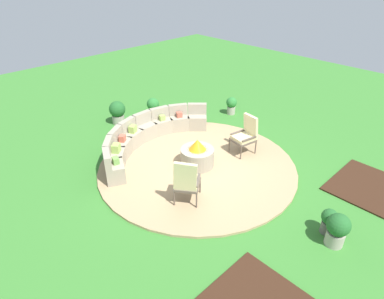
# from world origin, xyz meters

# --- Properties ---
(ground_plane) EXTENTS (24.00, 24.00, 0.00)m
(ground_plane) POSITION_xyz_m (0.00, 0.00, 0.00)
(ground_plane) COLOR #387A2D
(patio_circle) EXTENTS (5.22, 5.22, 0.06)m
(patio_circle) POSITION_xyz_m (0.00, 0.00, 0.03)
(patio_circle) COLOR tan
(patio_circle) RESTS_ON ground_plane
(mulch_bed_right) EXTENTS (1.86, 1.57, 0.04)m
(mulch_bed_right) POSITION_xyz_m (2.35, -3.55, 0.02)
(mulch_bed_right) COLOR #382114
(mulch_bed_right) RESTS_ON ground_plane
(fire_pit) EXTENTS (0.88, 0.88, 0.76)m
(fire_pit) POSITION_xyz_m (0.00, 0.00, 0.36)
(fire_pit) COLOR #9E937F
(fire_pit) RESTS_ON patio_circle
(curved_stone_bench) EXTENTS (4.12, 1.77, 0.80)m
(curved_stone_bench) POSITION_xyz_m (-0.30, 1.75, 0.38)
(curved_stone_bench) COLOR #9E937F
(curved_stone_bench) RESTS_ON patio_circle
(lounge_chair_front_left) EXTENTS (0.79, 0.79, 1.15)m
(lounge_chair_front_left) POSITION_xyz_m (-1.24, -0.90, 0.63)
(lounge_chair_front_left) COLOR brown
(lounge_chair_front_left) RESTS_ON patio_circle
(lounge_chair_front_right) EXTENTS (0.69, 0.63, 1.09)m
(lounge_chair_front_right) POSITION_xyz_m (1.46, -0.45, 0.62)
(lounge_chair_front_right) COLOR brown
(lounge_chair_front_right) RESTS_ON patio_circle
(potted_plant_0) EXTENTS (0.45, 0.45, 0.72)m
(potted_plant_0) POSITION_xyz_m (-0.02, -3.80, 0.39)
(potted_plant_0) COLOR #A89E8E
(potted_plant_0) RESTS_ON ground_plane
(potted_plant_1) EXTENTS (0.33, 0.33, 0.58)m
(potted_plant_1) POSITION_xyz_m (0.18, -3.55, 0.32)
(potted_plant_1) COLOR #605B56
(potted_plant_1) RESTS_ON ground_plane
(potted_plant_2) EXTENTS (0.37, 0.37, 0.62)m
(potted_plant_2) POSITION_xyz_m (3.27, 1.56, 0.34)
(potted_plant_2) COLOR #A89E8E
(potted_plant_2) RESTS_ON ground_plane
(potted_plant_3) EXTENTS (0.43, 0.43, 0.64)m
(potted_plant_3) POSITION_xyz_m (1.22, 3.39, 0.35)
(potted_plant_3) COLOR #605B56
(potted_plant_3) RESTS_ON ground_plane
(potted_plant_4) EXTENTS (0.53, 0.53, 0.78)m
(potted_plant_4) POSITION_xyz_m (-0.02, 3.70, 0.43)
(potted_plant_4) COLOR #A89E8E
(potted_plant_4) RESTS_ON ground_plane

